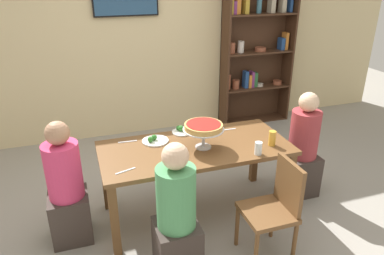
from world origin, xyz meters
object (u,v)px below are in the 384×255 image
(salad_plate_near_diner, at_px, (181,131))
(diner_head_west, at_px, (67,192))
(cutlery_knife_near, at_px, (227,130))
(beer_glass_amber_tall, at_px, (272,138))
(diner_head_east, at_px, (302,152))
(dining_table, at_px, (195,155))
(cutlery_fork_far, at_px, (174,166))
(cutlery_knife_far, at_px, (125,171))
(chair_near_right, at_px, (275,205))
(diner_near_left, at_px, (177,220))
(bookshelf, at_px, (256,50))
(salad_plate_far_diner, at_px, (155,140))
(cutlery_fork_near, at_px, (128,142))
(deep_dish_pizza_stand, at_px, (203,128))
(water_glass_clear_near, at_px, (258,148))

(salad_plate_near_diner, bearing_deg, diner_head_west, -163.24)
(cutlery_knife_near, bearing_deg, beer_glass_amber_tall, 119.82)
(diner_head_west, bearing_deg, diner_head_east, -0.32)
(dining_table, height_order, diner_head_west, diner_head_west)
(cutlery_fork_far, height_order, cutlery_knife_far, same)
(chair_near_right, distance_m, beer_glass_amber_tall, 0.68)
(diner_near_left, height_order, diner_head_west, same)
(diner_head_east, height_order, cutlery_knife_near, diner_head_east)
(bookshelf, bearing_deg, salad_plate_near_diner, -135.31)
(diner_head_east, bearing_deg, chair_near_right, 44.27)
(diner_head_east, relative_size, cutlery_fork_far, 6.39)
(salad_plate_far_diner, height_order, cutlery_fork_near, salad_plate_far_diner)
(dining_table, xyz_separation_m, beer_glass_amber_tall, (0.69, -0.21, 0.16))
(diner_near_left, bearing_deg, salad_plate_far_diner, -2.96)
(beer_glass_amber_tall, bearing_deg, diner_head_east, 20.65)
(cutlery_fork_far, bearing_deg, salad_plate_near_diner, 90.84)
(chair_near_right, bearing_deg, diner_head_east, -45.73)
(bookshelf, distance_m, diner_head_east, 2.19)
(salad_plate_far_diner, distance_m, cutlery_fork_far, 0.52)
(bookshelf, bearing_deg, cutlery_knife_near, -124.72)
(salad_plate_near_diner, distance_m, cutlery_fork_near, 0.55)
(salad_plate_near_diner, height_order, cutlery_fork_near, salad_plate_near_diner)
(diner_near_left, xyz_separation_m, cutlery_knife_near, (0.82, 0.93, 0.25))
(diner_near_left, relative_size, cutlery_knife_near, 6.39)
(diner_near_left, relative_size, cutlery_fork_far, 6.39)
(diner_near_left, distance_m, cutlery_knife_far, 0.59)
(dining_table, height_order, diner_head_east, diner_head_east)
(diner_near_left, relative_size, diner_head_west, 1.00)
(chair_near_right, height_order, deep_dish_pizza_stand, deep_dish_pizza_stand)
(diner_near_left, relative_size, chair_near_right, 1.32)
(salad_plate_far_diner, relative_size, cutlery_knife_far, 1.42)
(salad_plate_near_diner, bearing_deg, cutlery_fork_near, -175.48)
(dining_table, xyz_separation_m, deep_dish_pizza_stand, (0.06, -0.04, 0.29))
(bookshelf, relative_size, salad_plate_near_diner, 10.97)
(diner_head_west, relative_size, diner_head_east, 1.00)
(cutlery_knife_far, bearing_deg, beer_glass_amber_tall, -15.92)
(salad_plate_near_diner, height_order, cutlery_knife_far, salad_plate_near_diner)
(salad_plate_far_diner, height_order, cutlery_knife_near, salad_plate_far_diner)
(salad_plate_far_diner, relative_size, water_glass_clear_near, 2.16)
(deep_dish_pizza_stand, bearing_deg, diner_head_west, 178.22)
(diner_near_left, height_order, cutlery_knife_far, diner_near_left)
(diner_head_west, xyz_separation_m, deep_dish_pizza_stand, (1.24, -0.04, 0.45))
(cutlery_knife_far, bearing_deg, cutlery_fork_far, -25.19)
(deep_dish_pizza_stand, xyz_separation_m, salad_plate_far_diner, (-0.40, 0.26, -0.18))
(chair_near_right, xyz_separation_m, salad_plate_far_diner, (-0.78, 0.96, 0.27))
(deep_dish_pizza_stand, relative_size, salad_plate_far_diner, 1.49)
(chair_near_right, xyz_separation_m, cutlery_fork_near, (-1.02, 1.04, 0.26))
(beer_glass_amber_tall, bearing_deg, bookshelf, 66.36)
(salad_plate_far_diner, height_order, cutlery_knife_far, salad_plate_far_diner)
(deep_dish_pizza_stand, relative_size, beer_glass_amber_tall, 2.66)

